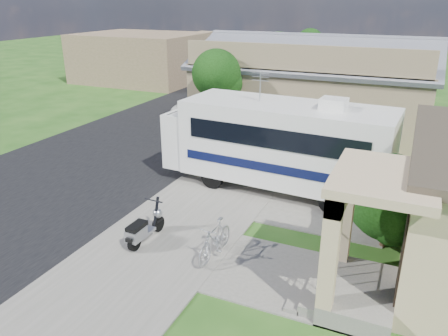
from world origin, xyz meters
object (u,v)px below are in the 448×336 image
at_px(shrub, 392,201).
at_px(van, 244,84).
at_px(scooter, 144,229).
at_px(bicycle, 215,241).
at_px(motorhome, 277,142).
at_px(pickup_truck, 211,106).
at_px(garden_hose, 326,274).

bearing_deg(shrub, van, 122.40).
bearing_deg(scooter, bicycle, 5.50).
bearing_deg(motorhome, shrub, -29.44).
bearing_deg(shrub, motorhome, 147.16).
bearing_deg(pickup_truck, bicycle, 125.41).
height_order(scooter, pickup_truck, pickup_truck).
xyz_separation_m(shrub, bicycle, (-4.30, -2.62, -0.94)).
distance_m(shrub, pickup_truck, 15.60).
xyz_separation_m(shrub, scooter, (-6.53, -2.78, -0.96)).
height_order(scooter, bicycle, scooter).
bearing_deg(pickup_truck, garden_hose, 135.59).
xyz_separation_m(motorhome, garden_hose, (2.99, -4.97, -1.77)).
height_order(motorhome, van, motorhome).
bearing_deg(motorhome, garden_hose, -55.57).
relative_size(motorhome, garden_hose, 21.33).
height_order(bicycle, pickup_truck, pickup_truck).
distance_m(scooter, garden_hose, 5.32).
height_order(shrub, scooter, shrub).
relative_size(scooter, pickup_truck, 0.33).
relative_size(shrub, van, 0.53).
relative_size(motorhome, shrub, 2.97).
bearing_deg(scooter, pickup_truck, 109.21).
relative_size(scooter, bicycle, 0.99).
xyz_separation_m(bicycle, pickup_truck, (-6.67, 13.70, 0.20)).
xyz_separation_m(pickup_truck, garden_hose, (9.71, -13.29, -0.65)).
bearing_deg(garden_hose, bicycle, -172.49).
bearing_deg(motorhome, scooter, -109.05).
height_order(bicycle, van, van).
height_order(motorhome, scooter, motorhome).
height_order(shrub, bicycle, shrub).
distance_m(bicycle, van, 22.43).
bearing_deg(shrub, scooter, -156.92).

